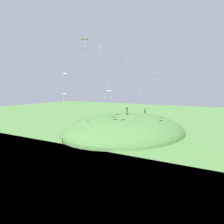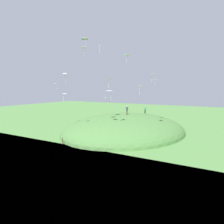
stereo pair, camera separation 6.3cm
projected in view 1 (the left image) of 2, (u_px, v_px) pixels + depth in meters
ground_plane at (104, 140)px, 39.47m from camera, size 160.00×160.00×0.00m
grass_hill at (125, 132)px, 46.45m from camera, size 30.00×24.52×7.71m
person_watching_kites at (127, 109)px, 45.08m from camera, size 0.52×0.52×1.85m
person_near_shore at (145, 109)px, 52.38m from camera, size 0.57×0.57×1.66m
kite_0 at (109, 91)px, 41.27m from camera, size 1.33×1.06×2.00m
kite_1 at (108, 98)px, 37.21m from camera, size 0.78×0.99×1.61m
kite_2 at (64, 94)px, 40.68m from camera, size 0.89×0.84×1.54m
kite_3 at (85, 39)px, 31.90m from camera, size 1.11×1.19×1.53m
kite_4 at (65, 75)px, 34.63m from camera, size 0.74×0.72×1.89m
kite_5 at (127, 55)px, 42.07m from camera, size 1.06×1.23×1.62m
kite_6 at (57, 84)px, 39.72m from camera, size 0.59×0.81×1.08m
kite_7 at (153, 74)px, 35.52m from camera, size 0.90×0.66×1.33m
kite_8 at (140, 87)px, 45.00m from camera, size 0.63×0.81×1.84m
kite_9 at (84, 48)px, 44.68m from camera, size 1.02×1.10×1.64m
kite_10 at (109, 79)px, 34.21m from camera, size 0.89×0.72×1.48m
kite_11 at (155, 80)px, 39.82m from camera, size 0.85×0.89×1.18m
kite_12 at (100, 46)px, 41.77m from camera, size 0.53×0.73×1.63m
mooring_post at (62, 141)px, 36.43m from camera, size 0.14×0.14×1.04m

